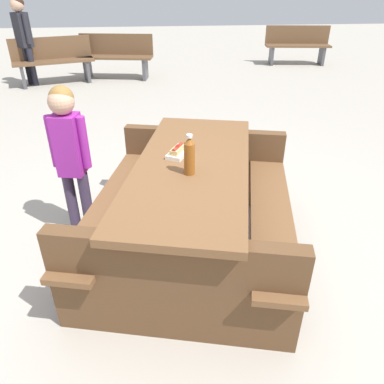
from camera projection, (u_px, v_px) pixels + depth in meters
ground_plane at (192, 250)px, 2.89m from camera, size 30.00×30.00×0.00m
picnic_table at (192, 202)px, 2.66m from camera, size 2.08×1.78×0.75m
soda_bottle at (189, 156)px, 2.32m from camera, size 0.07×0.07×0.27m
hotdog_tray at (178, 152)px, 2.59m from camera, size 0.21×0.18×0.08m
child_in_coat at (69, 145)px, 2.72m from camera, size 0.20×0.29×1.21m
park_bench_near at (116, 56)px, 7.54m from camera, size 0.65×1.55×0.85m
park_bench_mid at (53, 60)px, 7.16m from camera, size 0.84×1.55×0.85m
park_bench_far at (297, 44)px, 8.78m from camera, size 0.59×1.54×0.85m
bystander_adult at (22, 30)px, 6.78m from camera, size 0.32×0.32×1.55m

